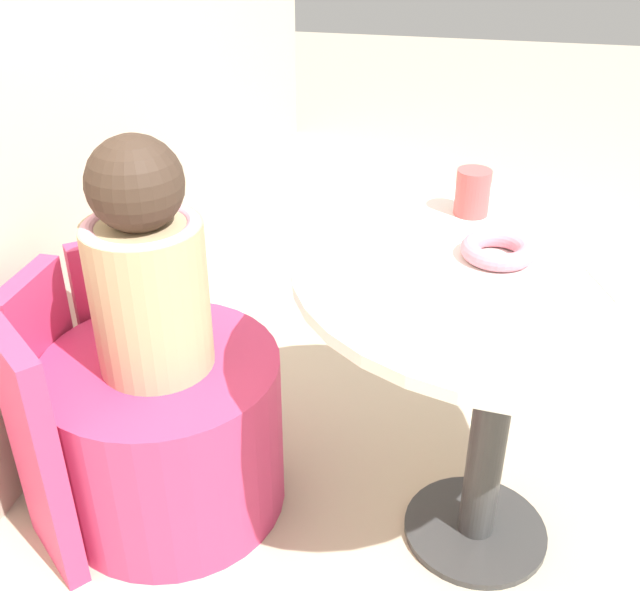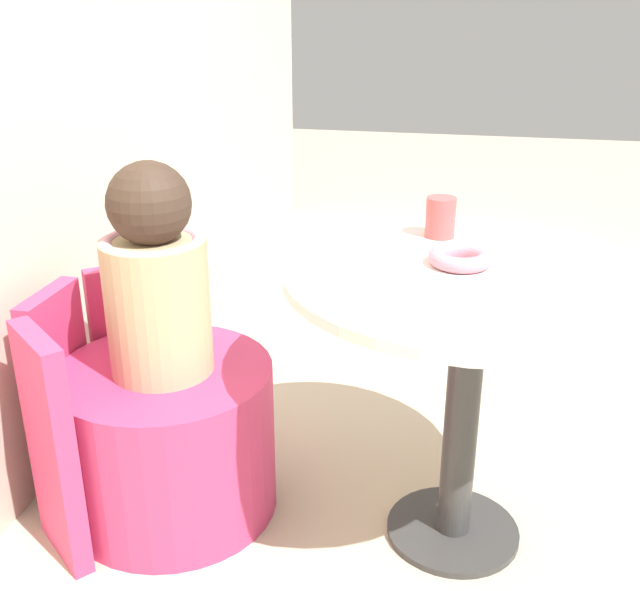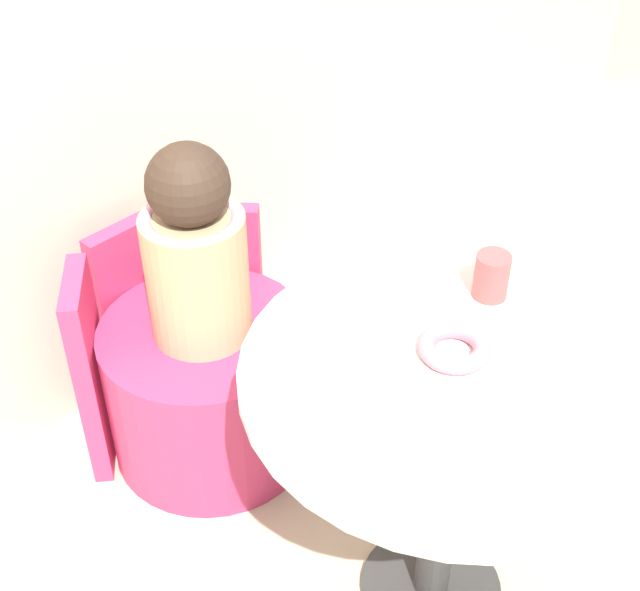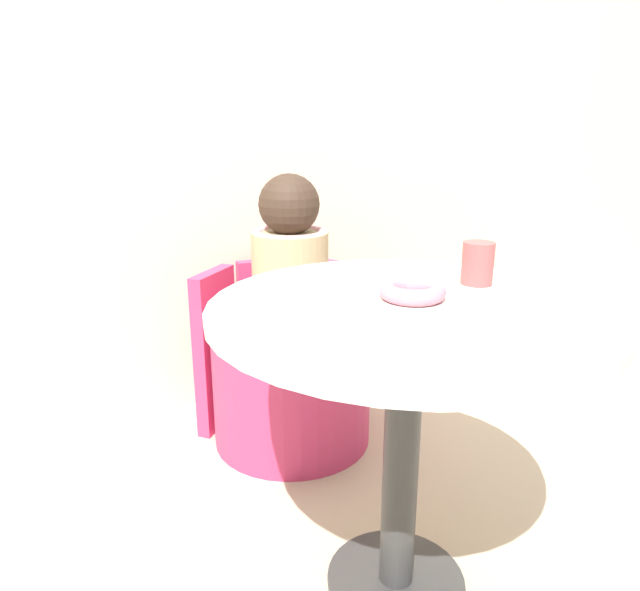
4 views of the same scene
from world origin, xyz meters
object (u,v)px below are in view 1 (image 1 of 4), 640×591
object	(u,v)px
round_table	(505,326)
child_figure	(146,267)
donut	(498,250)
cup	(473,192)
tub_chair	(168,432)

from	to	relation	value
round_table	child_figure	world-z (taller)	child_figure
child_figure	donut	size ratio (longest dim) A/B	3.67
donut	cup	distance (m)	0.22
child_figure	donut	world-z (taller)	child_figure
cup	donut	bearing A→B (deg)	-163.99
round_table	child_figure	size ratio (longest dim) A/B	1.61
tub_chair	child_figure	bearing A→B (deg)	-97.13
child_figure	cup	xyz separation A→B (m)	(0.27, -0.66, 0.12)
round_table	donut	bearing A→B (deg)	49.98
round_table	cup	size ratio (longest dim) A/B	8.45
round_table	tub_chair	xyz separation A→B (m)	(-0.03, 0.76, -0.39)
donut	tub_chair	bearing A→B (deg)	94.82
round_table	cup	bearing A→B (deg)	21.38
donut	cup	world-z (taller)	cup
child_figure	donut	distance (m)	0.73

